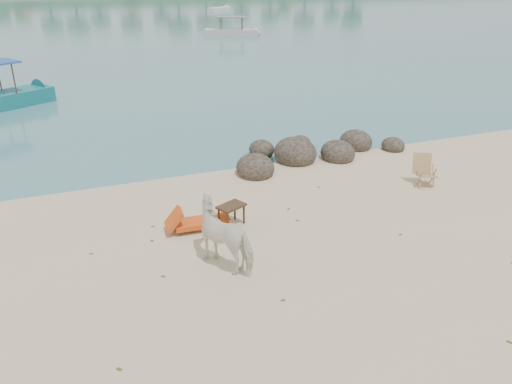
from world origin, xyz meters
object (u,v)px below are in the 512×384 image
cow (228,235)px  lounge_chair (202,220)px  boulders (309,153)px  side_table (231,216)px  deck_chair (427,172)px

cow → lounge_chair: bearing=-117.4°
boulders → side_table: size_ratio=9.46×
lounge_chair → boulders: bearing=40.4°
lounge_chair → deck_chair: size_ratio=1.88×
side_table → lounge_chair: side_table is taller
cow → deck_chair: size_ratio=1.83×
deck_chair → side_table: bearing=-151.3°
boulders → cow: cow is taller
boulders → deck_chair: deck_chair is taller
side_table → lounge_chair: 0.73m
cow → side_table: 1.79m
cow → deck_chair: (6.78, 1.89, -0.25)m
boulders → lounge_chair: boulders is taller
side_table → boulders: bearing=17.4°
boulders → cow: bearing=-131.6°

